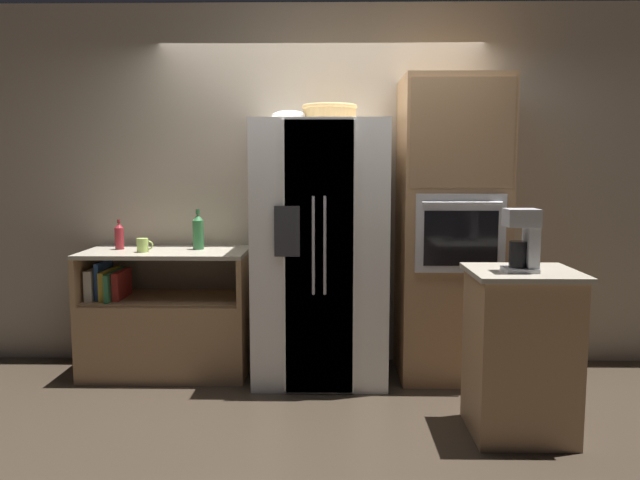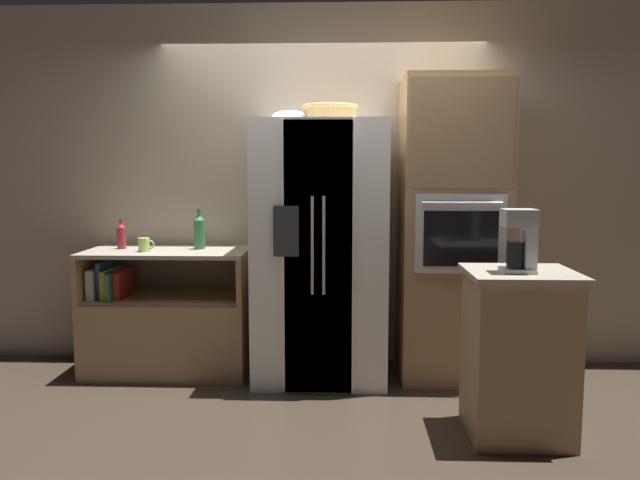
{
  "view_description": "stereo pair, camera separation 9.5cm",
  "coord_description": "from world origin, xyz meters",
  "px_view_note": "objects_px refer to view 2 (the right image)",
  "views": [
    {
      "loc": [
        0.08,
        -4.43,
        1.55
      ],
      "look_at": [
        -0.0,
        -0.0,
        1.03
      ],
      "focal_mm": 35.0,
      "sensor_mm": 36.0,
      "label": 1
    },
    {
      "loc": [
        0.17,
        -4.42,
        1.55
      ],
      "look_at": [
        -0.0,
        -0.0,
        1.03
      ],
      "focal_mm": 35.0,
      "sensor_mm": 36.0,
      "label": 2
    }
  ],
  "objects_px": {
    "refrigerator": "(320,251)",
    "wicker_basket": "(330,112)",
    "bottle_tall": "(121,235)",
    "mug": "(144,245)",
    "bottle_short": "(199,231)",
    "coffee_maker": "(522,238)",
    "wall_oven": "(452,230)",
    "fruit_bowl": "(290,116)"
  },
  "relations": [
    {
      "from": "refrigerator",
      "to": "mug",
      "type": "xyz_separation_m",
      "value": [
        -1.29,
        -0.02,
        0.05
      ]
    },
    {
      "from": "refrigerator",
      "to": "wall_oven",
      "type": "height_order",
      "value": "wall_oven"
    },
    {
      "from": "refrigerator",
      "to": "bottle_tall",
      "type": "bearing_deg",
      "value": 175.1
    },
    {
      "from": "bottle_short",
      "to": "mug",
      "type": "distance_m",
      "value": 0.42
    },
    {
      "from": "bottle_tall",
      "to": "mug",
      "type": "bearing_deg",
      "value": -34.24
    },
    {
      "from": "bottle_tall",
      "to": "coffee_maker",
      "type": "height_order",
      "value": "coffee_maker"
    },
    {
      "from": "mug",
      "to": "fruit_bowl",
      "type": "bearing_deg",
      "value": 2.42
    },
    {
      "from": "bottle_short",
      "to": "wall_oven",
      "type": "bearing_deg",
      "value": -2.5
    },
    {
      "from": "coffee_maker",
      "to": "mug",
      "type": "bearing_deg",
      "value": 157.44
    },
    {
      "from": "wall_oven",
      "to": "wicker_basket",
      "type": "relative_size",
      "value": 5.48
    },
    {
      "from": "refrigerator",
      "to": "bottle_tall",
      "type": "relative_size",
      "value": 8.3
    },
    {
      "from": "wall_oven",
      "to": "mug",
      "type": "bearing_deg",
      "value": -177.86
    },
    {
      "from": "wicker_basket",
      "to": "wall_oven",
      "type": "bearing_deg",
      "value": 0.54
    },
    {
      "from": "wall_oven",
      "to": "bottle_tall",
      "type": "relative_size",
      "value": 9.67
    },
    {
      "from": "fruit_bowl",
      "to": "bottle_short",
      "type": "relative_size",
      "value": 0.84
    },
    {
      "from": "wicker_basket",
      "to": "bottle_short",
      "type": "relative_size",
      "value": 1.32
    },
    {
      "from": "wicker_basket",
      "to": "bottle_short",
      "type": "height_order",
      "value": "wicker_basket"
    },
    {
      "from": "wicker_basket",
      "to": "coffee_maker",
      "type": "xyz_separation_m",
      "value": [
        1.09,
        -1.1,
        -0.78
      ]
    },
    {
      "from": "fruit_bowl",
      "to": "mug",
      "type": "bearing_deg",
      "value": -177.58
    },
    {
      "from": "bottle_tall",
      "to": "bottle_short",
      "type": "height_order",
      "value": "bottle_short"
    },
    {
      "from": "refrigerator",
      "to": "wicker_basket",
      "type": "distance_m",
      "value": 1.01
    },
    {
      "from": "wall_oven",
      "to": "fruit_bowl",
      "type": "height_order",
      "value": "wall_oven"
    },
    {
      "from": "wall_oven",
      "to": "bottle_tall",
      "type": "height_order",
      "value": "wall_oven"
    },
    {
      "from": "wicker_basket",
      "to": "bottle_tall",
      "type": "xyz_separation_m",
      "value": [
        -1.59,
        0.08,
        -0.91
      ]
    },
    {
      "from": "mug",
      "to": "bottle_short",
      "type": "bearing_deg",
      "value": 24.18
    },
    {
      "from": "refrigerator",
      "to": "bottle_short",
      "type": "distance_m",
      "value": 0.94
    },
    {
      "from": "bottle_tall",
      "to": "wicker_basket",
      "type": "bearing_deg",
      "value": -2.76
    },
    {
      "from": "wall_oven",
      "to": "wicker_basket",
      "type": "xyz_separation_m",
      "value": [
        -0.89,
        -0.01,
        0.85
      ]
    },
    {
      "from": "bottle_short",
      "to": "wicker_basket",
      "type": "bearing_deg",
      "value": -5.23
    },
    {
      "from": "refrigerator",
      "to": "fruit_bowl",
      "type": "xyz_separation_m",
      "value": [
        -0.22,
        0.02,
        0.98
      ]
    },
    {
      "from": "bottle_tall",
      "to": "bottle_short",
      "type": "distance_m",
      "value": 0.6
    },
    {
      "from": "bottle_short",
      "to": "refrigerator",
      "type": "bearing_deg",
      "value": -8.89
    },
    {
      "from": "fruit_bowl",
      "to": "mug",
      "type": "height_order",
      "value": "fruit_bowl"
    },
    {
      "from": "wall_oven",
      "to": "bottle_tall",
      "type": "xyz_separation_m",
      "value": [
        -2.48,
        0.07,
        -0.06
      ]
    },
    {
      "from": "bottle_tall",
      "to": "mug",
      "type": "height_order",
      "value": "bottle_tall"
    },
    {
      "from": "refrigerator",
      "to": "coffee_maker",
      "type": "distance_m",
      "value": 1.57
    },
    {
      "from": "coffee_maker",
      "to": "bottle_short",
      "type": "bearing_deg",
      "value": 150.33
    },
    {
      "from": "wall_oven",
      "to": "coffee_maker",
      "type": "bearing_deg",
      "value": -79.77
    },
    {
      "from": "wicker_basket",
      "to": "bottle_short",
      "type": "bearing_deg",
      "value": 174.77
    },
    {
      "from": "wicker_basket",
      "to": "mug",
      "type": "height_order",
      "value": "wicker_basket"
    },
    {
      "from": "bottle_short",
      "to": "mug",
      "type": "bearing_deg",
      "value": -155.82
    },
    {
      "from": "wall_oven",
      "to": "fruit_bowl",
      "type": "xyz_separation_m",
      "value": [
        -1.18,
        -0.04,
        0.82
      ]
    }
  ]
}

